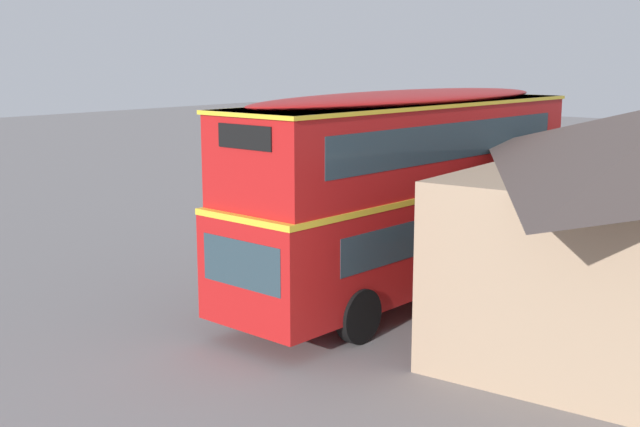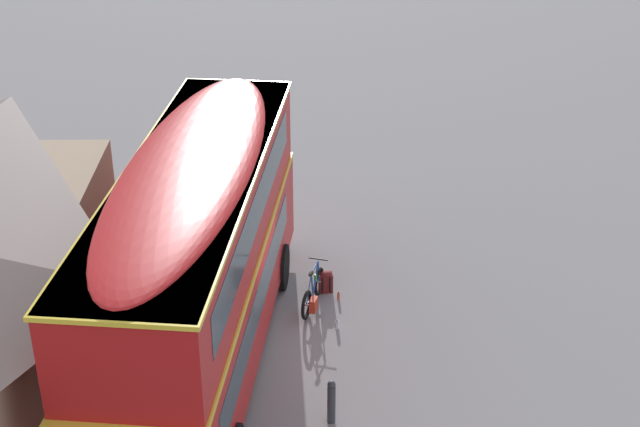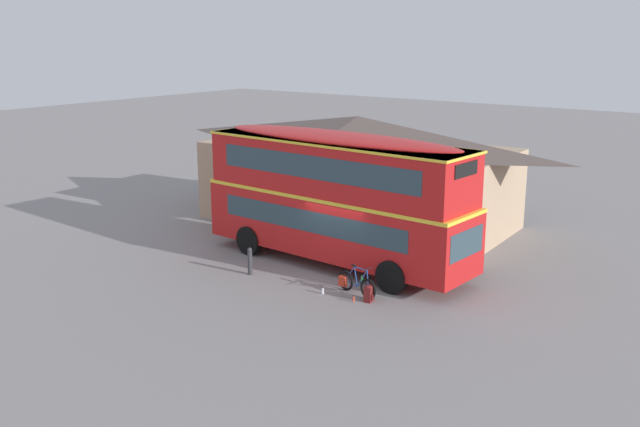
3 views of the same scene
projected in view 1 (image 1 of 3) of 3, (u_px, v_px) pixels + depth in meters
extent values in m
plane|color=gray|center=(361.00, 298.00, 18.83)|extent=(120.00, 120.00, 0.00)
cylinder|color=black|center=(359.00, 316.00, 15.78)|extent=(1.11, 0.34, 1.10)
cylinder|color=black|center=(273.00, 293.00, 17.34)|extent=(1.11, 0.34, 1.10)
cylinder|color=black|center=(520.00, 256.00, 20.52)|extent=(1.11, 0.34, 1.10)
cylinder|color=black|center=(441.00, 242.00, 22.08)|extent=(1.11, 0.34, 1.10)
cube|color=red|center=(408.00, 233.00, 18.75)|extent=(10.58, 3.09, 2.10)
cube|color=yellow|center=(409.00, 187.00, 18.54)|extent=(10.60, 3.11, 0.12)
cube|color=red|center=(409.00, 144.00, 18.36)|extent=(10.26, 3.03, 1.90)
ellipsoid|color=red|center=(410.00, 98.00, 18.16)|extent=(10.05, 2.96, 0.36)
cube|color=#2D424C|center=(242.00, 264.00, 14.89)|extent=(0.18, 2.05, 0.90)
cube|color=black|center=(245.00, 137.00, 14.55)|extent=(0.14, 1.38, 0.44)
cube|color=#2D424C|center=(371.00, 212.00, 19.65)|extent=(8.14, 0.51, 0.76)
cube|color=#2D424C|center=(368.00, 134.00, 19.13)|extent=(8.56, 0.53, 0.80)
cube|color=#2D424C|center=(458.00, 226.00, 18.03)|extent=(8.14, 0.51, 0.76)
cube|color=#2D424C|center=(455.00, 141.00, 17.53)|extent=(8.56, 0.53, 0.80)
cube|color=yellow|center=(410.00, 104.00, 18.19)|extent=(10.37, 3.11, 0.08)
torus|color=black|center=(251.00, 291.00, 18.17)|extent=(0.68, 0.23, 0.68)
torus|color=black|center=(289.00, 284.00, 18.80)|extent=(0.68, 0.23, 0.68)
cylinder|color=#B2B2B7|center=(251.00, 291.00, 18.17)|extent=(0.07, 0.11, 0.05)
cylinder|color=#B2B2B7|center=(289.00, 284.00, 18.80)|extent=(0.07, 0.11, 0.05)
cylinder|color=#234C99|center=(261.00, 278.00, 18.29)|extent=(0.47, 0.14, 0.67)
cylinder|color=#234C99|center=(264.00, 264.00, 18.27)|extent=(0.58, 0.17, 0.05)
cylinder|color=#234C99|center=(272.00, 276.00, 18.47)|extent=(0.18, 0.08, 0.64)
cylinder|color=#234C99|center=(279.00, 287.00, 18.64)|extent=(0.54, 0.15, 0.09)
cylinder|color=#234C99|center=(281.00, 273.00, 18.62)|extent=(0.42, 0.12, 0.59)
cylinder|color=#234C99|center=(252.00, 279.00, 18.13)|extent=(0.10, 0.05, 0.60)
cylinder|color=black|center=(253.00, 263.00, 18.08)|extent=(0.13, 0.45, 0.03)
ellipsoid|color=black|center=(275.00, 261.00, 18.45)|extent=(0.28, 0.16, 0.06)
cube|color=red|center=(284.00, 281.00, 18.91)|extent=(0.30, 0.20, 0.32)
cylinder|color=green|center=(261.00, 278.00, 18.29)|extent=(0.07, 0.07, 0.18)
cube|color=maroon|center=(242.00, 296.00, 18.18)|extent=(0.28, 0.36, 0.49)
ellipsoid|color=maroon|center=(242.00, 285.00, 18.14)|extent=(0.27, 0.34, 0.10)
cube|color=#471111|center=(239.00, 300.00, 18.08)|extent=(0.08, 0.23, 0.17)
cylinder|color=black|center=(249.00, 295.00, 18.25)|extent=(0.04, 0.04, 0.39)
cylinder|color=black|center=(242.00, 294.00, 18.33)|extent=(0.04, 0.04, 0.39)
cylinder|color=silver|center=(278.00, 284.00, 19.60)|extent=(0.08, 0.08, 0.20)
cylinder|color=black|center=(278.00, 280.00, 19.58)|extent=(0.05, 0.05, 0.03)
cylinder|color=#D84C33|center=(243.00, 296.00, 18.68)|extent=(0.07, 0.07, 0.19)
cylinder|color=black|center=(243.00, 291.00, 18.66)|extent=(0.04, 0.04, 0.03)
cube|color=#3D2319|center=(544.00, 247.00, 19.37)|extent=(1.10, 0.10, 2.10)
cube|color=#2D424C|center=(588.00, 194.00, 21.80)|extent=(1.10, 0.10, 0.90)
cube|color=#2D424C|center=(489.00, 237.00, 16.63)|extent=(1.10, 0.10, 0.90)
cylinder|color=#333338|center=(356.00, 248.00, 21.94)|extent=(0.16, 0.16, 0.85)
sphere|color=#333338|center=(356.00, 231.00, 21.85)|extent=(0.16, 0.16, 0.16)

